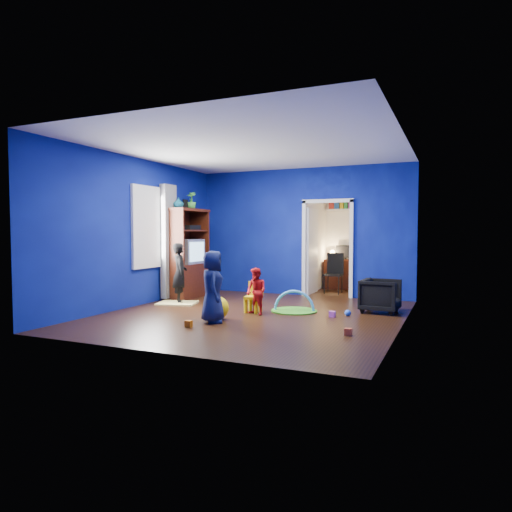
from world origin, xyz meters
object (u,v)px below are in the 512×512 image
at_px(toddler_red, 256,291).
at_px(crt_tv, 188,252).
at_px(child_black, 180,273).
at_px(play_mat, 294,311).
at_px(kid_chair, 253,299).
at_px(folding_chair, 333,274).
at_px(study_desk, 343,274).
at_px(tv_armoire, 186,253).
at_px(hopper_ball, 217,308).
at_px(child_navy, 213,287).
at_px(vase, 178,203).
at_px(armchair, 380,296).

xyz_separation_m(toddler_red, crt_tv, (-2.23, 1.34, 0.61)).
xyz_separation_m(child_black, play_mat, (2.45, 0.02, -0.60)).
height_order(kid_chair, folding_chair, folding_chair).
xyz_separation_m(play_mat, study_desk, (0.05, 3.64, 0.36)).
xyz_separation_m(tv_armoire, hopper_ball, (1.85, -1.98, -0.79)).
bearing_deg(toddler_red, crt_tv, 173.19).
distance_m(child_navy, folding_chair, 4.28).
height_order(child_navy, folding_chair, child_navy).
xyz_separation_m(kid_chair, play_mat, (0.64, 0.40, -0.24)).
relative_size(vase, kid_chair, 0.46).
height_order(child_black, crt_tv, crt_tv).
xyz_separation_m(child_black, tv_armoire, (-0.32, 0.76, 0.37)).
relative_size(crt_tv, kid_chair, 1.40).
bearing_deg(crt_tv, toddler_red, -30.93).
bearing_deg(study_desk, play_mat, -90.79).
relative_size(armchair, kid_chair, 1.34).
xyz_separation_m(armchair, study_desk, (-1.41, 3.12, 0.07)).
height_order(toddler_red, tv_armoire, tv_armoire).
relative_size(child_black, folding_chair, 1.33).
height_order(toddler_red, folding_chair, folding_chair).
bearing_deg(armchair, play_mat, 112.96).
bearing_deg(kid_chair, hopper_ball, -116.57).
bearing_deg(hopper_ball, study_desk, 78.82).
distance_m(vase, hopper_ball, 3.13).
xyz_separation_m(child_black, toddler_red, (1.95, -0.58, -0.20)).
distance_m(child_navy, crt_tv, 2.94).
xyz_separation_m(child_navy, vase, (-1.90, 1.93, 1.50)).
xyz_separation_m(tv_armoire, crt_tv, (0.04, 0.00, 0.04)).
height_order(child_black, kid_chair, child_black).
relative_size(child_navy, crt_tv, 1.65).
relative_size(child_navy, folding_chair, 1.25).
bearing_deg(play_mat, armchair, 19.66).
distance_m(child_navy, tv_armoire, 2.96).
distance_m(crt_tv, play_mat, 3.00).
relative_size(armchair, child_black, 0.54).
relative_size(child_black, hopper_ball, 3.20).
distance_m(vase, crt_tv, 1.10).
xyz_separation_m(vase, play_mat, (2.77, -0.44, -2.06)).
relative_size(child_black, study_desk, 1.39).
height_order(tv_armoire, play_mat, tv_armoire).
height_order(tv_armoire, crt_tv, tv_armoire).
distance_m(child_black, kid_chair, 1.88).
distance_m(armchair, study_desk, 3.43).
bearing_deg(child_navy, armchair, -80.52).
bearing_deg(folding_chair, hopper_ball, -103.82).
bearing_deg(kid_chair, folding_chair, 68.44).
bearing_deg(child_black, child_navy, -173.06).
bearing_deg(folding_chair, kid_chair, -102.72).
bearing_deg(vase, play_mat, -9.06).
bearing_deg(crt_tv, tv_armoire, 180.00).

